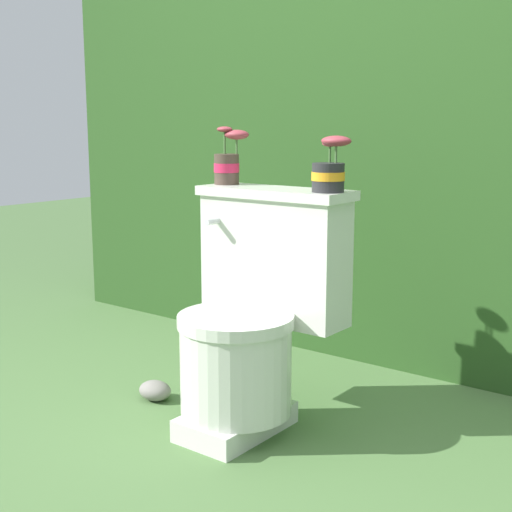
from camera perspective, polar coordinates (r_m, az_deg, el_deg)
The scene contains 6 objects.
ground_plane at distance 2.30m, azimuth -1.50°, elevation -13.82°, with size 12.00×12.00×0.00m, color #4C703D.
hedge_backdrop at distance 3.05m, azimuth 11.95°, elevation 8.27°, with size 3.31×0.61×1.68m.
toilet at distance 2.24m, azimuth -0.19°, elevation -5.01°, with size 0.52×0.47×0.75m.
potted_plant_left at distance 2.39m, azimuth -2.25°, elevation 7.59°, with size 0.11×0.10×0.19m.
potted_plant_midleft at distance 2.13m, azimuth 5.89°, elevation 6.84°, with size 0.11×0.10×0.17m.
garden_stone at distance 2.55m, azimuth -8.08°, elevation -10.60°, with size 0.12×0.10×0.07m.
Camera 1 is at (1.32, -1.62, 0.95)m, focal length 50.00 mm.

